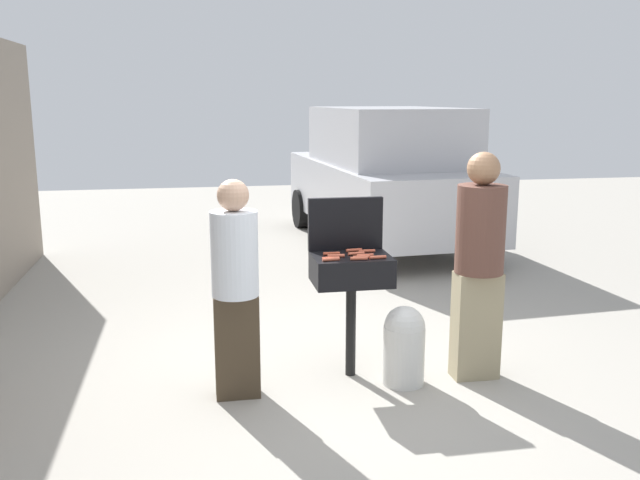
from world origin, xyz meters
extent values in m
plane|color=#9E998E|center=(0.00, 0.00, 0.00)|extent=(24.00, 24.00, 0.00)
cylinder|color=black|center=(0.16, 0.08, 0.38)|extent=(0.08, 0.08, 0.75)
cube|color=black|center=(0.16, 0.08, 0.86)|extent=(0.60, 0.44, 0.22)
cube|color=black|center=(0.16, 0.30, 1.18)|extent=(0.60, 0.05, 0.42)
cylinder|color=#C6593D|center=(0.03, 0.05, 0.99)|extent=(0.13, 0.03, 0.03)
cylinder|color=#C6593D|center=(0.21, -0.03, 0.99)|extent=(0.13, 0.03, 0.03)
cylinder|color=#B74C33|center=(-0.03, -0.03, 0.99)|extent=(0.13, 0.04, 0.03)
cylinder|color=#C6593D|center=(0.19, 0.09, 0.99)|extent=(0.13, 0.04, 0.03)
cylinder|color=#AD4228|center=(0.01, 0.13, 0.99)|extent=(0.13, 0.03, 0.03)
cylinder|color=#B74C33|center=(0.21, 0.21, 0.99)|extent=(0.13, 0.04, 0.03)
cylinder|color=#C6593D|center=(0.18, -0.07, 0.99)|extent=(0.13, 0.04, 0.03)
cylinder|color=#B74C33|center=(0.30, 0.16, 0.99)|extent=(0.13, 0.03, 0.03)
cylinder|color=#C6593D|center=(0.33, -0.06, 0.99)|extent=(0.13, 0.03, 0.03)
cylinder|color=#C6593D|center=(-0.03, -0.06, 0.99)|extent=(0.13, 0.04, 0.03)
cylinder|color=#C6593D|center=(0.25, 0.02, 0.99)|extent=(0.13, 0.04, 0.03)
cylinder|color=silver|center=(0.52, -0.16, 0.23)|extent=(0.32, 0.32, 0.46)
sphere|color=silver|center=(0.52, -0.16, 0.46)|extent=(0.31, 0.31, 0.31)
cube|color=#3F3323|center=(-0.75, -0.15, 0.39)|extent=(0.32, 0.18, 0.77)
cylinder|color=silver|center=(-0.75, -0.15, 1.08)|extent=(0.34, 0.34, 0.61)
sphere|color=tan|center=(-0.75, -0.15, 1.50)|extent=(0.23, 0.23, 0.23)
cube|color=gray|center=(1.11, -0.13, 0.43)|extent=(0.35, 0.20, 0.85)
cylinder|color=brown|center=(1.11, -0.13, 1.19)|extent=(0.37, 0.37, 0.67)
sphere|color=#936B4C|center=(1.11, -0.13, 1.65)|extent=(0.25, 0.25, 0.25)
cube|color=#B7B7BC|center=(1.77, 4.90, 0.77)|extent=(2.20, 4.52, 0.90)
cube|color=#B7B7BC|center=(1.78, 4.70, 1.62)|extent=(1.93, 2.71, 0.80)
cylinder|color=black|center=(2.78, 3.43, 0.32)|extent=(0.26, 0.65, 0.64)
cylinder|color=black|center=(0.98, 3.30, 0.32)|extent=(0.26, 0.65, 0.64)
cylinder|color=black|center=(2.56, 6.50, 0.32)|extent=(0.26, 0.65, 0.64)
cylinder|color=black|center=(0.76, 6.37, 0.32)|extent=(0.26, 0.65, 0.64)
camera|label=1|loc=(-1.02, -4.92, 2.17)|focal=38.47mm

